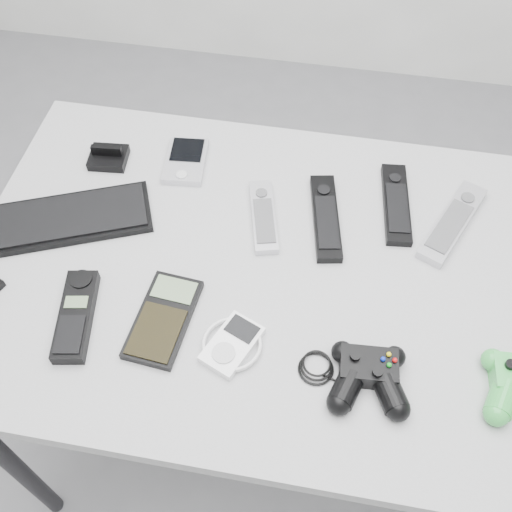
% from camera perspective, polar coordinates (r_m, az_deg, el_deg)
% --- Properties ---
extents(floor, '(3.50, 3.50, 0.00)m').
position_cam_1_polar(floor, '(1.78, 4.20, -17.91)').
color(floor, slate).
rests_on(floor, ground).
extents(desk, '(1.17, 0.75, 0.78)m').
position_cam_1_polar(desk, '(1.16, 2.32, -3.19)').
color(desk, '#939396').
rests_on(desk, floor).
extents(pda_keyboard, '(0.32, 0.23, 0.02)m').
position_cam_1_polar(pda_keyboard, '(1.21, -16.97, 3.54)').
color(pda_keyboard, black).
rests_on(pda_keyboard, desk).
extents(dock_bracket, '(0.08, 0.07, 0.04)m').
position_cam_1_polar(dock_bracket, '(1.30, -13.96, 9.42)').
color(dock_bracket, black).
rests_on(dock_bracket, desk).
extents(pda, '(0.09, 0.13, 0.02)m').
position_cam_1_polar(pda, '(1.27, -6.73, 9.02)').
color(pda, '#BCBBC3').
rests_on(pda, desk).
extents(remote_silver_a, '(0.09, 0.18, 0.02)m').
position_cam_1_polar(remote_silver_a, '(1.16, 0.72, 3.85)').
color(remote_silver_a, '#BCBBC3').
rests_on(remote_silver_a, desk).
extents(remote_black_a, '(0.09, 0.21, 0.02)m').
position_cam_1_polar(remote_black_a, '(1.17, 6.66, 3.73)').
color(remote_black_a, black).
rests_on(remote_black_a, desk).
extents(remote_black_b, '(0.07, 0.21, 0.02)m').
position_cam_1_polar(remote_black_b, '(1.22, 13.21, 4.92)').
color(remote_black_b, black).
rests_on(remote_black_b, desk).
extents(remote_silver_b, '(0.14, 0.22, 0.02)m').
position_cam_1_polar(remote_silver_b, '(1.21, 18.24, 3.10)').
color(remote_silver_b, '#B0AFB6').
rests_on(remote_silver_b, desk).
extents(cordless_handset, '(0.08, 0.18, 0.03)m').
position_cam_1_polar(cordless_handset, '(1.08, -16.78, -5.43)').
color(cordless_handset, black).
rests_on(cordless_handset, desk).
extents(calculator, '(0.10, 0.18, 0.02)m').
position_cam_1_polar(calculator, '(1.05, -8.82, -5.90)').
color(calculator, black).
rests_on(calculator, desk).
extents(mp3_player, '(0.14, 0.14, 0.02)m').
position_cam_1_polar(mp3_player, '(1.01, -2.30, -8.38)').
color(mp3_player, white).
rests_on(mp3_player, desk).
extents(controller_black, '(0.23, 0.15, 0.04)m').
position_cam_1_polar(controller_black, '(0.99, 10.68, -11.01)').
color(controller_black, black).
rests_on(controller_black, desk).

